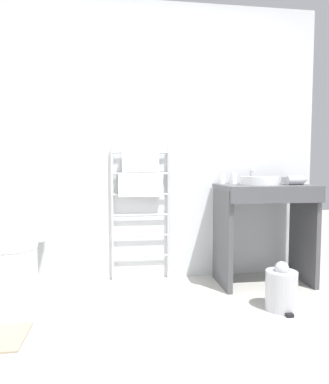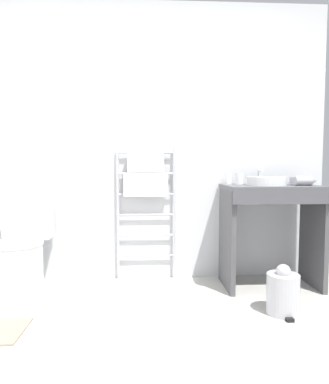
{
  "view_description": "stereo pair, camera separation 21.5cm",
  "coord_description": "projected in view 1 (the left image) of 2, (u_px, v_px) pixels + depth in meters",
  "views": [
    {
      "loc": [
        -0.29,
        -1.58,
        1.04
      ],
      "look_at": [
        0.06,
        0.95,
        0.85
      ],
      "focal_mm": 32.0,
      "sensor_mm": 36.0,
      "label": 1
    },
    {
      "loc": [
        -0.07,
        -1.6,
        1.04
      ],
      "look_at": [
        0.06,
        0.95,
        0.85
      ],
      "focal_mm": 32.0,
      "sensor_mm": 36.0,
      "label": 2
    }
  ],
  "objects": [
    {
      "name": "cup_near_edge",
      "position": [
        233.0,
        178.0,
        3.1
      ],
      "size": [
        0.07,
        0.07,
        0.1
      ],
      "color": "white",
      "rests_on": "vanity_counter"
    },
    {
      "name": "cup_near_wall",
      "position": [
        222.0,
        178.0,
        3.14
      ],
      "size": [
        0.07,
        0.07,
        0.1
      ],
      "color": "white",
      "rests_on": "vanity_counter"
    },
    {
      "name": "ground_plane",
      "position": [
        178.0,
        380.0,
        1.67
      ],
      "size": [
        12.0,
        12.0,
        0.0
      ],
      "primitive_type": "plane",
      "color": "#B2AFA8"
    },
    {
      "name": "towel_radiator",
      "position": [
        141.0,
        187.0,
        3.08
      ],
      "size": [
        0.54,
        0.06,
        1.22
      ],
      "color": "silver",
      "rests_on": "ground_plane"
    },
    {
      "name": "faucet",
      "position": [
        252.0,
        174.0,
        3.17
      ],
      "size": [
        0.02,
        0.1,
        0.14
      ],
      "color": "silver",
      "rests_on": "vanity_counter"
    },
    {
      "name": "toilet",
      "position": [
        15.0,
        255.0,
        2.73
      ],
      "size": [
        0.4,
        0.53,
        0.83
      ],
      "color": "white",
      "rests_on": "ground_plane"
    },
    {
      "name": "vanity_counter",
      "position": [
        265.0,
        219.0,
        3.01
      ],
      "size": [
        0.8,
        0.54,
        0.88
      ],
      "color": "#4C4C51",
      "rests_on": "ground_plane"
    },
    {
      "name": "trash_bin",
      "position": [
        281.0,
        289.0,
        2.48
      ],
      "size": [
        0.23,
        0.26,
        0.36
      ],
      "color": "#B7B7BC",
      "rests_on": "ground_plane"
    },
    {
      "name": "hair_dryer",
      "position": [
        295.0,
        180.0,
        2.99
      ],
      "size": [
        0.19,
        0.18,
        0.08
      ],
      "color": "#B7B7BC",
      "rests_on": "vanity_counter"
    },
    {
      "name": "sink_basin",
      "position": [
        260.0,
        180.0,
        3.0
      ],
      "size": [
        0.33,
        0.33,
        0.07
      ],
      "color": "white",
      "rests_on": "vanity_counter"
    },
    {
      "name": "wall_back",
      "position": [
        148.0,
        143.0,
        3.17
      ],
      "size": [
        3.18,
        0.12,
        2.52
      ],
      "primitive_type": "cube",
      "color": "silver",
      "rests_on": "ground_plane"
    }
  ]
}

